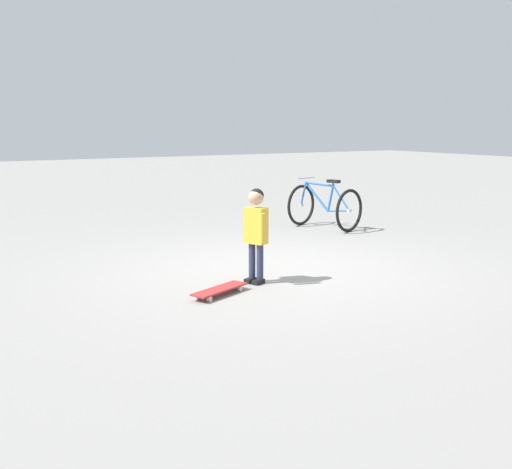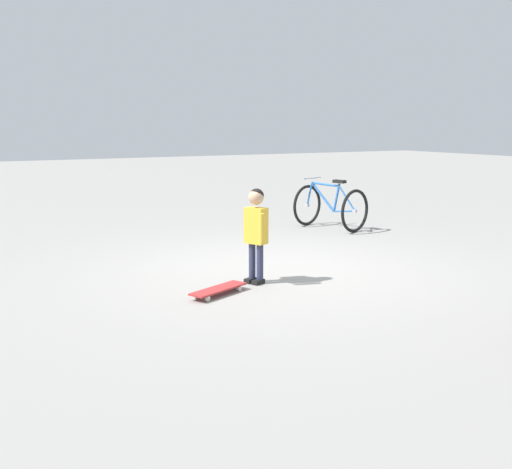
{
  "view_description": "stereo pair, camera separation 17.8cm",
  "coord_description": "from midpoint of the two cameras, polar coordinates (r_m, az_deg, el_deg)",
  "views": [
    {
      "loc": [
        -4.01,
        -6.26,
        1.76
      ],
      "look_at": [
        -0.56,
        -0.46,
        0.55
      ],
      "focal_mm": 43.53,
      "sensor_mm": 36.0,
      "label": 1
    },
    {
      "loc": [
        -3.86,
        -6.35,
        1.76
      ],
      "look_at": [
        -0.56,
        -0.46,
        0.55
      ],
      "focal_mm": 43.53,
      "sensor_mm": 36.0,
      "label": 2
    }
  ],
  "objects": [
    {
      "name": "ground_plane",
      "position": [
        7.64,
        1.2,
        -3.16
      ],
      "size": [
        50.0,
        50.0,
        0.0
      ],
      "primitive_type": "plane",
      "color": "gray"
    },
    {
      "name": "child_person",
      "position": [
        6.84,
        -0.75,
        0.87
      ],
      "size": [
        0.24,
        0.41,
        1.06
      ],
      "color": "#2D3351",
      "rests_on": "ground"
    },
    {
      "name": "skateboard",
      "position": [
        6.48,
        -4.15,
        -5.08
      ],
      "size": [
        0.73,
        0.45,
        0.07
      ],
      "color": "#B22D2D",
      "rests_on": "ground"
    },
    {
      "name": "bicycle_near",
      "position": [
        10.55,
        5.82,
        2.6
      ],
      "size": [
        0.97,
        1.22,
        0.85
      ],
      "color": "black",
      "rests_on": "ground"
    }
  ]
}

